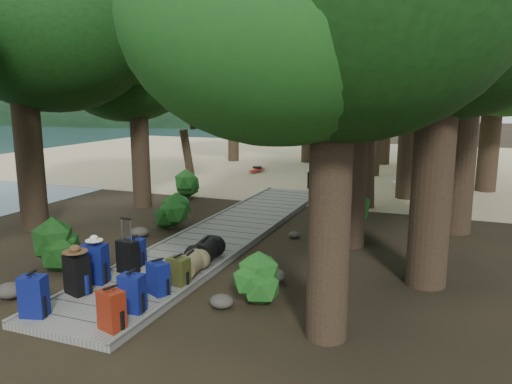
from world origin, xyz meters
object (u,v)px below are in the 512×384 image
at_px(backpack_right_a, 111,308).
at_px(kayak, 257,169).
at_px(backpack_left_a, 34,294).
at_px(backpack_right_d, 178,270).
at_px(lone_suitcase_on_sand, 313,180).
at_px(sun_lounger, 404,178).
at_px(backpack_left_d, 135,250).
at_px(duffel_right_khaki, 190,264).
at_px(backpack_right_c, 158,276).
at_px(backpack_left_b, 77,272).
at_px(duffel_right_black, 205,251).
at_px(backpack_left_c, 95,261).
at_px(backpack_right_b, 132,291).
at_px(suitcase_on_boardwalk, 128,257).

bearing_deg(backpack_right_a, kayak, 120.38).
height_order(backpack_left_a, backpack_right_d, backpack_left_a).
distance_m(lone_suitcase_on_sand, sun_lounger, 3.69).
bearing_deg(kayak, backpack_left_d, -76.13).
distance_m(backpack_right_d, lone_suitcase_on_sand, 10.71).
height_order(backpack_left_a, duffel_right_khaki, backpack_left_a).
relative_size(backpack_left_d, backpack_right_c, 0.94).
height_order(backpack_left_b, duffel_right_black, backpack_left_b).
xyz_separation_m(backpack_right_c, duffel_right_khaki, (0.07, 1.03, -0.10)).
xyz_separation_m(lone_suitcase_on_sand, kayak, (-3.45, 3.00, -0.14)).
xyz_separation_m(duffel_right_black, lone_suitcase_on_sand, (-0.21, 9.38, -0.03)).
xyz_separation_m(backpack_left_c, lone_suitcase_on_sand, (1.15, 11.17, -0.19)).
height_order(backpack_left_b, backpack_right_c, backpack_left_b).
bearing_deg(backpack_right_d, backpack_left_d, 161.91).
bearing_deg(kayak, backpack_right_a, -72.95).
bearing_deg(kayak, backpack_right_b, -72.69).
bearing_deg(duffel_right_black, backpack_right_a, -95.80).
bearing_deg(backpack_left_c, backpack_right_d, 8.30).
xyz_separation_m(backpack_left_b, backpack_right_d, (1.44, 1.00, -0.10)).
distance_m(backpack_left_d, backpack_right_d, 1.54).
bearing_deg(duffel_right_khaki, backpack_left_a, -126.53).
xyz_separation_m(duffel_right_khaki, sun_lounger, (2.89, 12.05, -0.02)).
bearing_deg(backpack_right_c, backpack_left_b, -134.37).
distance_m(backpack_right_a, backpack_right_d, 1.91).
xyz_separation_m(backpack_right_a, backpack_right_d, (0.02, 1.91, -0.05)).
height_order(backpack_left_a, backpack_left_c, backpack_left_c).
bearing_deg(backpack_left_b, duffel_right_black, 77.86).
distance_m(backpack_left_a, backpack_right_c, 1.99).
relative_size(backpack_left_a, backpack_left_b, 0.96).
distance_m(backpack_right_d, sun_lounger, 12.89).
xyz_separation_m(backpack_left_a, backpack_left_c, (-0.05, 1.52, 0.04)).
relative_size(suitcase_on_boardwalk, sun_lounger, 0.35).
height_order(backpack_right_a, backpack_right_b, backpack_right_b).
xyz_separation_m(backpack_right_a, kayak, (-3.77, 15.62, -0.27)).
bearing_deg(kayak, backpack_left_c, -77.29).
bearing_deg(kayak, sun_lounger, -6.21).
bearing_deg(suitcase_on_boardwalk, backpack_left_a, -87.34).
relative_size(backpack_right_c, lone_suitcase_on_sand, 1.02).
xyz_separation_m(backpack_left_a, sun_lounger, (4.28, 14.56, -0.17)).
bearing_deg(suitcase_on_boardwalk, sun_lounger, 79.30).
bearing_deg(lone_suitcase_on_sand, duffel_right_black, -91.34).
xyz_separation_m(backpack_right_a, duffel_right_black, (-0.11, 3.23, -0.10)).
bearing_deg(backpack_left_d, kayak, 91.77).
bearing_deg(backpack_right_a, backpack_right_b, 114.28).
height_order(duffel_right_black, kayak, duffel_right_black).
relative_size(backpack_left_d, lone_suitcase_on_sand, 0.96).
bearing_deg(duffel_right_khaki, kayak, 98.42).
distance_m(backpack_left_a, duffel_right_khaki, 2.87).
bearing_deg(backpack_right_d, backpack_left_a, -119.19).
xyz_separation_m(backpack_left_b, backpack_right_b, (1.34, -0.27, -0.04)).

